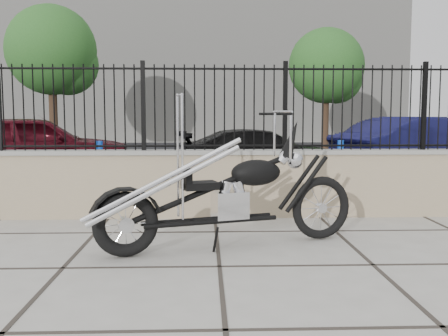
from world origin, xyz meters
TOP-DOWN VIEW (x-y plane):
  - ground_plane at (0.00, 0.00)m, footprint 90.00×90.00m
  - parking_lot at (0.00, 12.50)m, footprint 30.00×30.00m
  - retaining_wall at (0.00, 2.50)m, footprint 14.00×0.36m
  - iron_fence at (0.00, 2.50)m, footprint 14.00×0.08m
  - background_building at (0.00, 26.50)m, footprint 22.00×6.00m
  - chopper_motorcycle at (0.08, 0.71)m, footprint 2.87×1.35m
  - car_red at (-4.07, 7.31)m, footprint 4.65×2.94m
  - car_black at (1.17, 7.10)m, footprint 4.05×2.06m
  - car_blue at (4.82, 6.80)m, footprint 4.54×3.03m
  - bollard_a at (-2.02, 4.46)m, footprint 0.14×0.14m
  - bollard_b at (2.40, 4.78)m, footprint 0.14×0.14m
  - tree_left at (-6.09, 15.96)m, footprint 3.48×3.48m
  - tree_right at (4.68, 15.97)m, footprint 2.98×2.98m

SIDE VIEW (x-z plane):
  - ground_plane at x=0.00m, z-range 0.00..0.00m
  - parking_lot at x=0.00m, z-range 0.00..0.00m
  - retaining_wall at x=0.00m, z-range 0.00..0.96m
  - bollard_b at x=2.40m, z-range 0.00..0.98m
  - bollard_a at x=-2.02m, z-range 0.00..0.99m
  - car_black at x=1.17m, z-range 0.00..1.13m
  - car_blue at x=4.82m, z-range 0.00..1.41m
  - car_red at x=-4.07m, z-range 0.00..1.48m
  - chopper_motorcycle at x=0.08m, z-range 0.00..1.71m
  - iron_fence at x=0.00m, z-range 0.96..2.16m
  - tree_right at x=4.68m, z-range 1.01..6.04m
  - background_building at x=0.00m, z-range 0.00..8.00m
  - tree_left at x=-6.09m, z-range 1.17..7.04m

